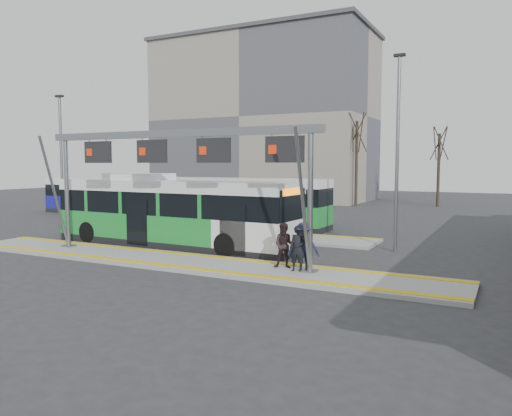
{
  "coord_description": "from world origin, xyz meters",
  "views": [
    {
      "loc": [
        11.83,
        -16.13,
        3.96
      ],
      "look_at": [
        1.95,
        3.0,
        2.08
      ],
      "focal_mm": 35.0,
      "sensor_mm": 36.0,
      "label": 1
    }
  ],
  "objects_px": {
    "gantry": "(174,156)",
    "passenger_c": "(304,247)",
    "hero_bus": "(172,213)",
    "passenger_b": "(285,245)",
    "passenger_a": "(298,248)"
  },
  "relations": [
    {
      "from": "hero_bus",
      "to": "passenger_a",
      "type": "height_order",
      "value": "hero_bus"
    },
    {
      "from": "passenger_a",
      "to": "passenger_b",
      "type": "bearing_deg",
      "value": 147.71
    },
    {
      "from": "gantry",
      "to": "passenger_c",
      "type": "xyz_separation_m",
      "value": [
        5.62,
        0.01,
        -3.27
      ]
    },
    {
      "from": "gantry",
      "to": "hero_bus",
      "type": "distance_m",
      "value": 4.75
    },
    {
      "from": "hero_bus",
      "to": "passenger_c",
      "type": "xyz_separation_m",
      "value": [
        8.06,
        -3.06,
        -0.58
      ]
    },
    {
      "from": "passenger_b",
      "to": "hero_bus",
      "type": "bearing_deg",
      "value": 140.55
    },
    {
      "from": "passenger_a",
      "to": "passenger_c",
      "type": "distance_m",
      "value": 0.22
    },
    {
      "from": "passenger_b",
      "to": "passenger_c",
      "type": "xyz_separation_m",
      "value": [
        0.84,
        -0.23,
        0.04
      ]
    },
    {
      "from": "passenger_b",
      "to": "passenger_a",
      "type": "bearing_deg",
      "value": -44.64
    },
    {
      "from": "passenger_b",
      "to": "passenger_c",
      "type": "bearing_deg",
      "value": -33.43
    },
    {
      "from": "passenger_a",
      "to": "passenger_c",
      "type": "relative_size",
      "value": 0.94
    },
    {
      "from": "hero_bus",
      "to": "passenger_c",
      "type": "relative_size",
      "value": 7.36
    },
    {
      "from": "gantry",
      "to": "passenger_c",
      "type": "height_order",
      "value": "gantry"
    },
    {
      "from": "passenger_a",
      "to": "passenger_c",
      "type": "xyz_separation_m",
      "value": [
        0.19,
        0.1,
        0.05
      ]
    },
    {
      "from": "passenger_c",
      "to": "passenger_b",
      "type": "bearing_deg",
      "value": 150.16
    }
  ]
}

